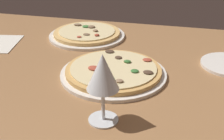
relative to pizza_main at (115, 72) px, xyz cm
name	(u,v)px	position (x,y,z in cm)	size (l,w,h in cm)	color
dining_table	(109,90)	(0.47, 5.35, -3.23)	(150.00, 110.00, 4.00)	#996B42
pizza_main	(115,72)	(0.00, 0.00, 0.00)	(30.70, 30.70, 3.40)	silver
pizza_side	(87,34)	(17.75, -28.57, -0.04)	(28.90, 28.90, 3.37)	silver
wine_glass_near	(103,74)	(-2.48, 21.98, 10.42)	(7.10, 7.10, 16.31)	silver
paper_menu	(1,44)	(45.81, -14.02, -1.08)	(11.54, 17.57, 0.30)	silver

